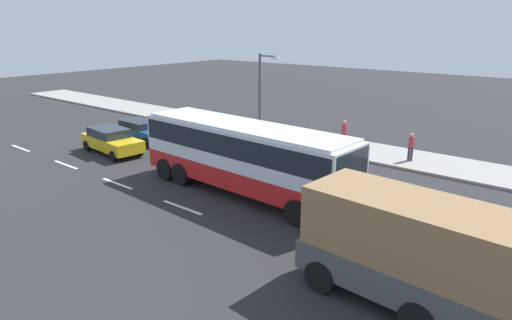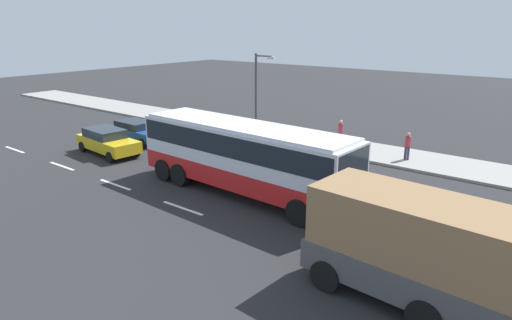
# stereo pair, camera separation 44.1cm
# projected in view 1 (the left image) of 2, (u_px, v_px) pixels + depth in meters

# --- Properties ---
(ground_plane) EXTENTS (120.00, 120.00, 0.00)m
(ground_plane) POSITION_uv_depth(u_px,v_px,m) (266.00, 199.00, 20.34)
(ground_plane) COLOR #28282B
(sidewalk_curb) EXTENTS (80.00, 4.00, 0.15)m
(sidewalk_curb) POSITION_uv_depth(u_px,v_px,m) (365.00, 151.00, 27.71)
(sidewalk_curb) COLOR gray
(sidewalk_curb) RESTS_ON ground_plane
(lane_centreline) EXTENTS (39.77, 0.16, 0.01)m
(lane_centreline) POSITION_uv_depth(u_px,v_px,m) (253.00, 233.00, 16.94)
(lane_centreline) COLOR white
(lane_centreline) RESTS_ON ground_plane
(coach_bus) EXTENTS (11.18, 3.14, 3.30)m
(coach_bus) POSITION_uv_depth(u_px,v_px,m) (244.00, 151.00, 20.38)
(coach_bus) COLOR red
(coach_bus) RESTS_ON ground_plane
(cargo_truck) EXTENTS (8.23, 3.06, 3.12)m
(cargo_truck) POSITION_uv_depth(u_px,v_px,m) (440.00, 260.00, 11.72)
(cargo_truck) COLOR red
(cargo_truck) RESTS_ON ground_plane
(car_blue_saloon) EXTENTS (4.45, 2.00, 1.38)m
(car_blue_saloon) POSITION_uv_depth(u_px,v_px,m) (142.00, 130.00, 30.21)
(car_blue_saloon) COLOR #194799
(car_blue_saloon) RESTS_ON ground_plane
(car_yellow_taxi) EXTENTS (4.77, 2.28, 1.53)m
(car_yellow_taxi) POSITION_uv_depth(u_px,v_px,m) (111.00, 140.00, 27.36)
(car_yellow_taxi) COLOR gold
(car_yellow_taxi) RESTS_ON ground_plane
(pedestrian_near_curb) EXTENTS (0.32, 0.32, 1.59)m
(pedestrian_near_curb) POSITION_uv_depth(u_px,v_px,m) (411.00, 145.00, 25.25)
(pedestrian_near_curb) COLOR #38334C
(pedestrian_near_curb) RESTS_ON sidewalk_curb
(pedestrian_at_crossing) EXTENTS (0.32, 0.32, 1.71)m
(pedestrian_at_crossing) POSITION_uv_depth(u_px,v_px,m) (344.00, 132.00, 28.10)
(pedestrian_at_crossing) COLOR black
(pedestrian_at_crossing) RESTS_ON sidewalk_curb
(street_lamp) EXTENTS (1.59, 0.24, 5.63)m
(street_lamp) POSITION_uv_depth(u_px,v_px,m) (262.00, 90.00, 29.70)
(street_lamp) COLOR #47474C
(street_lamp) RESTS_ON sidewalk_curb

